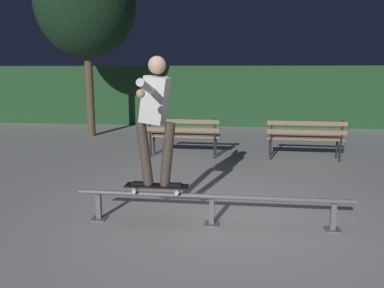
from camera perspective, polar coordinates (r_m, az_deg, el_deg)
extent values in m
plane|color=#ADAAA8|center=(5.10, 3.10, -10.71)|extent=(90.00, 90.00, 0.00)
cube|color=#234C28|center=(13.64, 5.69, 7.11)|extent=(24.00, 1.20, 2.02)
cylinder|color=slate|center=(4.76, 2.95, -7.71)|extent=(3.38, 0.06, 0.06)
cube|color=slate|center=(5.12, -13.53, -8.95)|extent=(0.06, 0.06, 0.33)
cube|color=slate|center=(5.18, -13.45, -10.60)|extent=(0.18, 0.18, 0.01)
cube|color=slate|center=(4.83, 2.93, -9.89)|extent=(0.06, 0.06, 0.33)
cube|color=slate|center=(4.89, 2.91, -11.63)|extent=(0.18, 0.18, 0.01)
cube|color=slate|center=(4.95, 20.03, -10.03)|extent=(0.06, 0.06, 0.33)
cube|color=slate|center=(5.01, 19.91, -11.73)|extent=(0.18, 0.18, 0.01)
cube|color=black|center=(4.82, -5.22, -6.14)|extent=(0.78, 0.21, 0.02)
cube|color=black|center=(4.82, -5.22, -6.03)|extent=(0.77, 0.19, 0.00)
cube|color=#9E9EA3|center=(4.78, -2.09, -6.49)|extent=(0.05, 0.17, 0.02)
cube|color=#9E9EA3|center=(4.89, -8.27, -6.19)|extent=(0.05, 0.17, 0.02)
cylinder|color=beige|center=(4.71, -2.24, -7.18)|extent=(0.05, 0.03, 0.05)
cylinder|color=beige|center=(4.86, -1.93, -6.61)|extent=(0.05, 0.03, 0.05)
cylinder|color=beige|center=(4.83, -8.51, -6.86)|extent=(0.05, 0.03, 0.05)
cylinder|color=beige|center=(4.97, -8.01, -6.31)|extent=(0.05, 0.03, 0.05)
cube|color=black|center=(4.78, -3.10, -5.97)|extent=(0.26, 0.10, 0.03)
cube|color=black|center=(4.86, -7.31, -5.77)|extent=(0.26, 0.10, 0.03)
cylinder|color=#473D33|center=(4.69, -3.63, -1.56)|extent=(0.21, 0.13, 0.79)
cylinder|color=#473D33|center=(4.75, -6.95, -1.46)|extent=(0.21, 0.13, 0.79)
cube|color=silver|center=(4.63, -5.44, 6.50)|extent=(0.33, 0.36, 0.57)
cylinder|color=silver|center=(4.25, -6.61, 8.27)|extent=(0.09, 0.60, 0.21)
cylinder|color=silver|center=(4.99, -4.51, 8.67)|extent=(0.09, 0.60, 0.21)
sphere|color=tan|center=(3.98, -7.57, 7.36)|extent=(0.09, 0.09, 0.09)
sphere|color=tan|center=(5.27, -3.87, 8.24)|extent=(0.09, 0.09, 0.09)
sphere|color=tan|center=(4.61, -5.16, 11.47)|extent=(0.21, 0.21, 0.21)
cube|color=black|center=(8.63, 3.52, -0.24)|extent=(0.04, 0.04, 0.44)
cube|color=black|center=(8.32, 3.33, -0.66)|extent=(0.04, 0.04, 0.44)
cube|color=black|center=(8.21, 3.34, 2.30)|extent=(0.04, 0.04, 0.44)
cube|color=black|center=(8.86, -5.59, 0.01)|extent=(0.04, 0.04, 0.44)
cube|color=black|center=(8.56, -6.10, -0.39)|extent=(0.04, 0.04, 0.44)
cube|color=black|center=(8.44, -6.23, 2.49)|extent=(0.04, 0.04, 0.44)
cube|color=#937551|center=(8.66, -1.12, 1.41)|extent=(1.60, 0.13, 0.04)
cube|color=#937551|center=(8.52, -1.28, 1.25)|extent=(1.60, 0.13, 0.04)
cube|color=#937551|center=(8.39, -1.44, 1.10)|extent=(1.60, 0.13, 0.04)
cube|color=#937551|center=(8.29, -1.52, 2.12)|extent=(1.60, 0.08, 0.09)
cube|color=#937551|center=(8.27, -1.53, 3.35)|extent=(1.60, 0.08, 0.09)
cube|color=black|center=(8.87, 20.49, -0.62)|extent=(0.04, 0.04, 0.44)
cube|color=black|center=(8.57, 20.93, -1.03)|extent=(0.04, 0.04, 0.44)
cube|color=black|center=(8.45, 21.18, 1.83)|extent=(0.04, 0.04, 0.44)
cube|color=black|center=(8.68, 11.38, -0.38)|extent=(0.04, 0.04, 0.44)
cube|color=black|center=(8.37, 11.48, -0.80)|extent=(0.04, 0.04, 0.44)
cube|color=black|center=(8.25, 11.61, 2.14)|extent=(0.04, 0.04, 0.44)
cube|color=#937551|center=(8.69, 16.08, 1.01)|extent=(1.60, 0.13, 0.04)
cube|color=#937551|center=(8.55, 16.20, 0.86)|extent=(1.60, 0.13, 0.04)
cube|color=#937551|center=(8.41, 16.33, 0.69)|extent=(1.60, 0.13, 0.04)
cube|color=#937551|center=(8.32, 16.45, 1.71)|extent=(1.60, 0.08, 0.09)
cube|color=#937551|center=(8.30, 16.52, 2.94)|extent=(1.60, 0.08, 0.09)
cylinder|color=brown|center=(11.52, -14.79, 7.43)|extent=(0.22, 0.22, 2.53)
ellipsoid|color=black|center=(11.64, -15.39, 19.44)|extent=(2.74, 2.74, 3.01)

